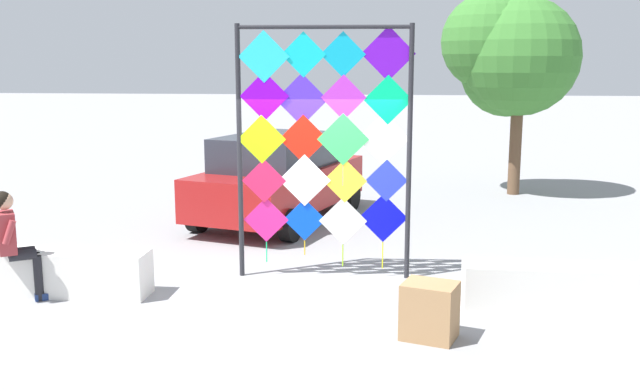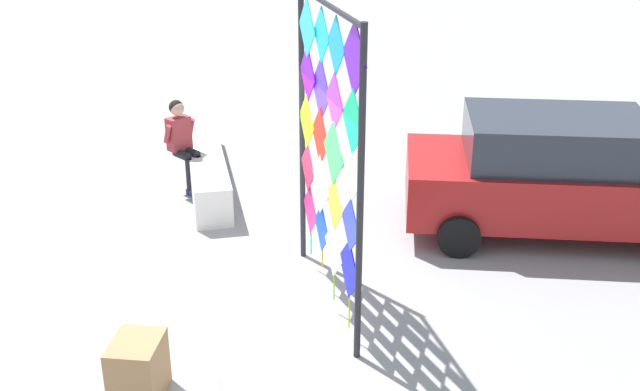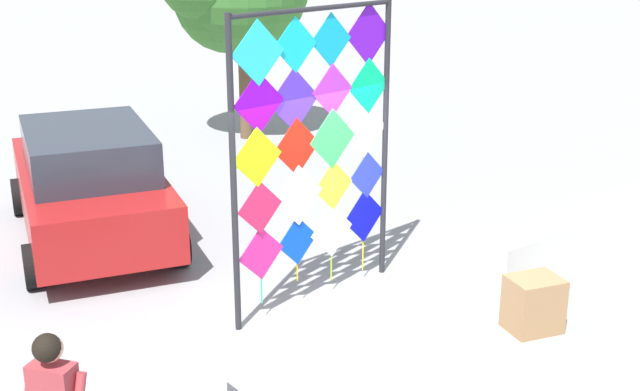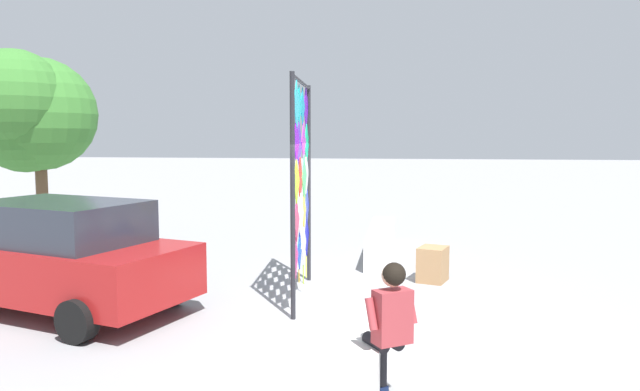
# 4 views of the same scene
# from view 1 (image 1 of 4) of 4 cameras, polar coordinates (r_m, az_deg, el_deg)

# --- Properties ---
(ground) EXTENTS (120.00, 120.00, 0.00)m
(ground) POSITION_cam_1_polar(r_m,az_deg,el_deg) (9.41, -1.22, -7.87)
(ground) COLOR gray
(plaza_ledge_left) EXTENTS (3.74, 0.53, 0.59)m
(plaza_ledge_left) POSITION_cam_1_polar(r_m,az_deg,el_deg) (10.23, -23.71, -5.56)
(plaza_ledge_left) COLOR silver
(plaza_ledge_left) RESTS_ON ground
(plaza_ledge_right) EXTENTS (3.74, 0.53, 0.59)m
(plaza_ledge_right) POSITION_cam_1_polar(r_m,az_deg,el_deg) (9.31, 23.05, -7.05)
(plaza_ledge_right) COLOR silver
(plaza_ledge_right) RESTS_ON ground
(kite_display_rack) EXTENTS (2.43, 0.21, 3.51)m
(kite_display_rack) POSITION_cam_1_polar(r_m,az_deg,el_deg) (9.73, 0.36, 4.82)
(kite_display_rack) COLOR #232328
(kite_display_rack) RESTS_ON ground
(seated_vendor) EXTENTS (0.69, 0.65, 1.43)m
(seated_vendor) POSITION_cam_1_polar(r_m,az_deg,el_deg) (9.67, -23.37, -3.11)
(seated_vendor) COLOR black
(seated_vendor) RESTS_ON ground
(parked_car) EXTENTS (3.00, 4.62, 1.66)m
(parked_car) POSITION_cam_1_polar(r_m,az_deg,el_deg) (13.53, -3.36, 1.47)
(parked_car) COLOR maroon
(parked_car) RESTS_ON ground
(cardboard_box_large) EXTENTS (0.69, 0.62, 0.63)m
(cardboard_box_large) POSITION_cam_1_polar(r_m,az_deg,el_deg) (7.95, 8.80, -9.14)
(cardboard_box_large) COLOR #9E754C
(cardboard_box_large) RESTS_ON ground
(tree_far_right) EXTENTS (3.08, 2.65, 4.55)m
(tree_far_right) POSITION_cam_1_polar(r_m,az_deg,el_deg) (16.79, 15.06, 10.87)
(tree_far_right) COLOR brown
(tree_far_right) RESTS_ON ground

